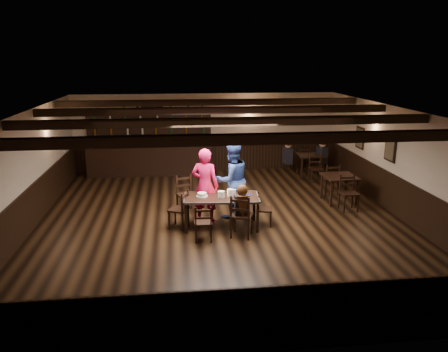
{
  "coord_description": "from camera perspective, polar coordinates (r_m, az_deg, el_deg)",
  "views": [
    {
      "loc": [
        -1.1,
        -10.02,
        3.93
      ],
      "look_at": [
        0.09,
        0.2,
        1.09
      ],
      "focal_mm": 35.0,
      "sensor_mm": 36.0,
      "label": 1
    }
  ],
  "objects": [
    {
      "name": "plate_stack_a",
      "position": [
        10.15,
        -0.37,
        -2.38
      ],
      "size": [
        0.16,
        0.16,
        0.15
      ],
      "primitive_type": "cylinder",
      "color": "white",
      "rests_on": "dining_table"
    },
    {
      "name": "menu_red",
      "position": [
        10.19,
        2.39,
        -2.76
      ],
      "size": [
        0.34,
        0.27,
        0.0
      ],
      "primitive_type": "cube",
      "rotation": [
        0.0,
        0.0,
        0.26
      ],
      "color": "maroon",
      "rests_on": "dining_table"
    },
    {
      "name": "woman_pink",
      "position": [
        10.55,
        -2.49,
        -1.23
      ],
      "size": [
        0.77,
        0.64,
        1.82
      ],
      "primitive_type": "imported",
      "rotation": [
        0.0,
        0.0,
        2.79
      ],
      "color": "red",
      "rests_on": "ground"
    },
    {
      "name": "bg_patron_right",
      "position": [
        14.92,
        12.68,
        3.12
      ],
      "size": [
        0.31,
        0.42,
        0.77
      ],
      "color": "black",
      "rests_on": "ground"
    },
    {
      "name": "chair_end_right",
      "position": [
        10.47,
        4.95,
        -4.02
      ],
      "size": [
        0.41,
        0.42,
        0.78
      ],
      "color": "black",
      "rests_on": "ground"
    },
    {
      "name": "tea_light",
      "position": [
        10.28,
        -0.42,
        -2.45
      ],
      "size": [
        0.05,
        0.05,
        0.06
      ],
      "color": "#A5A8AD",
      "rests_on": "dining_table"
    },
    {
      "name": "chair_near_right",
      "position": [
        9.67,
        2.22,
        -4.88
      ],
      "size": [
        0.59,
        0.58,
        0.99
      ],
      "color": "black",
      "rests_on": "ground"
    },
    {
      "name": "bar_counter",
      "position": [
        15.11,
        -9.6,
        2.95
      ],
      "size": [
        4.38,
        0.7,
        2.2
      ],
      "color": "black",
      "rests_on": "ground"
    },
    {
      "name": "back_table_a",
      "position": [
        12.43,
        14.86,
        -0.4
      ],
      "size": [
        0.9,
        0.9,
        0.75
      ],
      "color": "black",
      "rests_on": "ground"
    },
    {
      "name": "bg_patron_left",
      "position": [
        14.62,
        8.33,
        3.07
      ],
      "size": [
        0.28,
        0.4,
        0.76
      ],
      "color": "black",
      "rests_on": "ground"
    },
    {
      "name": "dining_table",
      "position": [
        10.24,
        -0.35,
        -3.07
      ],
      "size": [
        1.82,
        1.01,
        0.75
      ],
      "color": "black",
      "rests_on": "ground"
    },
    {
      "name": "cake",
      "position": [
        10.25,
        -2.9,
        -2.45
      ],
      "size": [
        0.27,
        0.27,
        0.09
      ],
      "color": "white",
      "rests_on": "dining_table"
    },
    {
      "name": "menu_blue",
      "position": [
        10.37,
        2.75,
        -2.43
      ],
      "size": [
        0.35,
        0.29,
        0.0
      ],
      "primitive_type": "cube",
      "rotation": [
        0.0,
        0.0,
        -0.3
      ],
      "color": "#0E0F48",
      "rests_on": "dining_table"
    },
    {
      "name": "back_table_b",
      "position": [
        14.88,
        11.16,
        2.39
      ],
      "size": [
        0.88,
        0.88,
        0.75
      ],
      "color": "black",
      "rests_on": "ground"
    },
    {
      "name": "drink_glass",
      "position": [
        10.35,
        1.35,
        -2.1
      ],
      "size": [
        0.08,
        0.08,
        0.13
      ],
      "primitive_type": "cylinder",
      "color": "silver",
      "rests_on": "dining_table"
    },
    {
      "name": "room_shell",
      "position": [
        10.35,
        -0.32,
        3.23
      ],
      "size": [
        9.02,
        10.02,
        2.71
      ],
      "color": "beige",
      "rests_on": "ground"
    },
    {
      "name": "chair_far_pushed",
      "position": [
        11.36,
        -5.1,
        -1.91
      ],
      "size": [
        0.56,
        0.54,
        0.96
      ],
      "color": "black",
      "rests_on": "ground"
    },
    {
      "name": "salt_shaker",
      "position": [
        10.11,
        1.62,
        -2.67
      ],
      "size": [
        0.03,
        0.03,
        0.08
      ],
      "primitive_type": "cylinder",
      "color": "silver",
      "rests_on": "dining_table"
    },
    {
      "name": "chair_end_left",
      "position": [
        10.28,
        -5.56,
        -3.99
      ],
      "size": [
        0.54,
        0.55,
        0.9
      ],
      "color": "black",
      "rests_on": "ground"
    },
    {
      "name": "man_blue",
      "position": [
        10.82,
        1.02,
        -0.53
      ],
      "size": [
        1.14,
        1.02,
        1.92
      ],
      "primitive_type": "imported",
      "rotation": [
        0.0,
        0.0,
        3.52
      ],
      "color": "navy",
      "rests_on": "ground"
    },
    {
      "name": "chair_near_left",
      "position": [
        9.51,
        -2.73,
        -5.86
      ],
      "size": [
        0.4,
        0.38,
        0.82
      ],
      "color": "black",
      "rests_on": "ground"
    },
    {
      "name": "pepper_shaker",
      "position": [
        10.12,
        1.81,
        -2.65
      ],
      "size": [
        0.03,
        0.03,
        0.08
      ],
      "primitive_type": "cylinder",
      "color": "#A5A8AD",
      "rests_on": "dining_table"
    },
    {
      "name": "seated_person",
      "position": [
        9.65,
        2.37,
        -3.44
      ],
      "size": [
        0.32,
        0.48,
        0.78
      ],
      "color": "black",
      "rests_on": "ground"
    },
    {
      "name": "plate_stack_b",
      "position": [
        10.21,
        0.82,
        -2.2
      ],
      "size": [
        0.15,
        0.15,
        0.17
      ],
      "primitive_type": "cylinder",
      "color": "white",
      "rests_on": "dining_table"
    },
    {
      "name": "ground",
      "position": [
        10.82,
        -0.33,
        -5.88
      ],
      "size": [
        10.0,
        10.0,
        0.0
      ],
      "primitive_type": "plane",
      "color": "black",
      "rests_on": "ground"
    }
  ]
}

